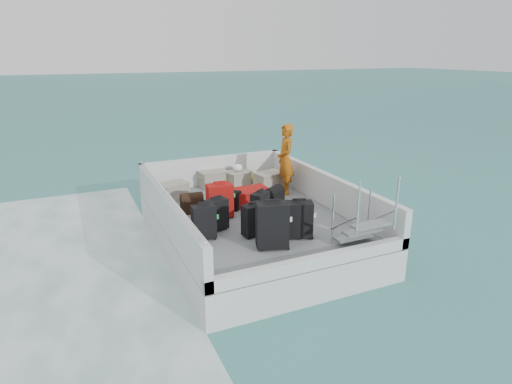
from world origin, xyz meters
TOP-DOWN VIEW (x-y plane):
  - ground at (0.00, 0.00)m, footprint 160.00×160.00m
  - ferry_hull at (0.00, 0.00)m, footprint 3.60×5.00m
  - deck at (0.00, 0.00)m, footprint 3.30×4.70m
  - deck_fittings at (0.35, -0.32)m, footprint 3.60×5.00m
  - suitcase_0 at (-1.23, -0.71)m, footprint 0.42×0.25m
  - suitcase_1 at (-0.89, -0.41)m, footprint 0.44×0.32m
  - suitcase_3 at (-0.29, -1.52)m, footprint 0.60×0.45m
  - suitcase_4 at (-0.37, -0.93)m, footprint 0.43×0.30m
  - suitcase_5 at (-0.62, 0.17)m, footprint 0.53×0.34m
  - suitcase_6 at (0.33, -1.32)m, footprint 0.55×0.44m
  - suitcase_7 at (0.07, -0.25)m, footprint 0.45×0.41m
  - suitcase_8 at (0.24, 0.68)m, footprint 0.86×0.57m
  - duffel_0 at (-1.04, 0.70)m, footprint 0.48×0.34m
  - duffel_1 at (-0.25, 0.57)m, footprint 0.52×0.52m
  - duffel_2 at (0.69, 0.40)m, footprint 0.57×0.52m
  - crate_0 at (-1.19, 1.65)m, footprint 0.69×0.57m
  - crate_1 at (-0.08, 2.20)m, footprint 0.67×0.50m
  - crate_2 at (0.52, 2.04)m, footprint 0.65×0.54m
  - crate_3 at (1.10, 1.47)m, footprint 0.71×0.55m
  - yellow_bag at (1.03, 2.12)m, footprint 0.28×0.26m
  - white_bag at (0.52, 2.04)m, footprint 0.24×0.24m
  - passenger at (1.30, 1.03)m, footprint 0.51×0.67m

SIDE VIEW (x-z plane):
  - ground at x=0.00m, z-range 0.00..0.00m
  - ferry_hull at x=0.00m, z-range 0.00..0.60m
  - deck at x=0.00m, z-range 0.60..0.62m
  - yellow_bag at x=1.03m, z-range 0.62..0.84m
  - duffel_0 at x=-1.04m, z-range 0.62..0.94m
  - duffel_1 at x=-0.25m, z-range 0.62..0.94m
  - duffel_2 at x=0.69m, z-range 0.62..0.94m
  - suitcase_8 at x=0.24m, z-range 0.62..0.96m
  - crate_2 at x=0.52m, z-range 0.62..0.96m
  - crate_0 at x=-1.19m, z-range 0.62..0.98m
  - crate_1 at x=-0.08m, z-range 0.62..1.00m
  - crate_3 at x=1.10m, z-range 0.62..1.00m
  - suitcase_7 at x=0.07m, z-range 0.62..1.18m
  - suitcase_4 at x=-0.37m, z-range 0.62..1.21m
  - suitcase_1 at x=-0.89m, z-range 0.62..1.22m
  - suitcase_0 at x=-1.23m, z-range 0.62..1.25m
  - suitcase_6 at x=0.33m, z-range 0.62..1.29m
  - suitcase_5 at x=-0.62m, z-range 0.62..1.31m
  - deck_fittings at x=0.35m, z-range 0.54..1.44m
  - suitcase_3 at x=-0.29m, z-range 0.62..1.42m
  - white_bag at x=0.52m, z-range 0.96..1.14m
  - passenger at x=1.30m, z-range 0.62..2.25m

